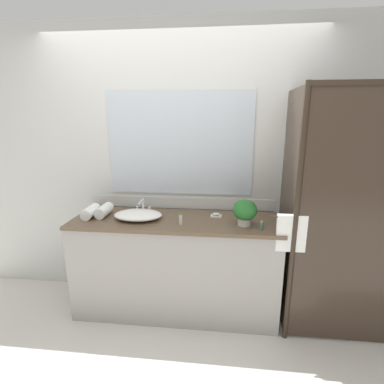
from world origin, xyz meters
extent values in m
plane|color=silver|center=(0.00, 0.00, 0.00)|extent=(8.00, 8.00, 0.00)
cube|color=silver|center=(0.00, 0.34, 1.30)|extent=(4.40, 0.05, 2.60)
cube|color=silver|center=(0.00, 0.32, 0.96)|extent=(1.80, 0.01, 0.11)
cube|color=silver|center=(0.00, 0.31, 1.52)|extent=(1.35, 0.01, 0.95)
cube|color=#9E9993|center=(0.00, 0.01, 0.43)|extent=(1.80, 0.56, 0.87)
cube|color=brown|center=(0.00, 0.00, 0.89)|extent=(1.80, 0.58, 0.03)
cylinder|color=#2D2319|center=(0.95, -0.27, 1.00)|extent=(0.04, 0.04, 2.00)
cube|color=#382B21|center=(1.45, -0.27, 1.00)|extent=(0.96, 0.01, 1.96)
cube|color=#382B21|center=(0.95, 0.02, 1.00)|extent=(0.01, 0.57, 1.96)
cylinder|color=#2D2319|center=(0.93, -0.26, 1.04)|extent=(0.32, 0.02, 0.02)
cube|color=white|center=(0.93, -0.26, 0.92)|extent=(0.22, 0.04, 0.29)
ellipsoid|color=white|center=(-0.32, -0.02, 0.93)|extent=(0.42, 0.30, 0.07)
cube|color=silver|center=(-0.32, 0.15, 0.91)|extent=(0.17, 0.04, 0.02)
cylinder|color=silver|center=(-0.32, 0.15, 0.97)|extent=(0.02, 0.02, 0.11)
cylinder|color=silver|center=(-0.32, 0.08, 1.02)|extent=(0.02, 0.14, 0.02)
cylinder|color=silver|center=(-0.38, 0.15, 0.94)|extent=(0.02, 0.02, 0.04)
cylinder|color=silver|center=(-0.26, 0.15, 0.94)|extent=(0.02, 0.02, 0.04)
cylinder|color=beige|center=(0.59, -0.08, 0.93)|extent=(0.11, 0.11, 0.06)
ellipsoid|color=#266429|center=(0.59, -0.08, 1.03)|extent=(0.20, 0.20, 0.17)
cube|color=silver|center=(0.36, 0.11, 0.91)|extent=(0.10, 0.07, 0.01)
ellipsoid|color=silver|center=(0.36, 0.11, 0.92)|extent=(0.07, 0.04, 0.02)
cylinder|color=silver|center=(0.63, 0.10, 0.94)|extent=(0.03, 0.03, 0.08)
cylinder|color=#9E895B|center=(0.63, 0.10, 0.99)|extent=(0.02, 0.02, 0.02)
cylinder|color=#4C7056|center=(0.72, -0.17, 0.93)|extent=(0.03, 0.03, 0.06)
cylinder|color=#9E895B|center=(0.72, -0.17, 0.97)|extent=(0.02, 0.02, 0.01)
cylinder|color=silver|center=(0.07, -0.12, 0.94)|extent=(0.03, 0.03, 0.09)
cylinder|color=#2D6638|center=(0.07, -0.12, 0.99)|extent=(0.02, 0.02, 0.01)
cylinder|color=white|center=(-0.76, -0.02, 0.95)|extent=(0.11, 0.24, 0.10)
cylinder|color=white|center=(-0.65, 0.02, 0.95)|extent=(0.10, 0.22, 0.10)
camera|label=1|loc=(0.40, -2.34, 1.76)|focal=26.86mm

